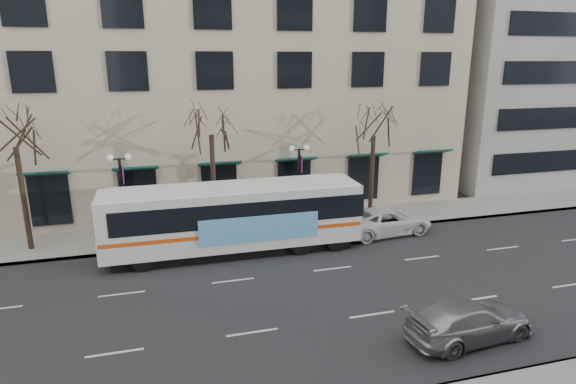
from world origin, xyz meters
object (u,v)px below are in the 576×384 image
object	(u,v)px
city_bus	(235,216)
tree_far_right	(374,120)
lamp_post_right	(299,183)
tree_far_left	(13,128)
tree_far_mid	(211,118)
lamp_post_left	(123,195)
white_pickup	(386,221)
silver_car	(469,320)

from	to	relation	value
city_bus	tree_far_right	bearing A→B (deg)	18.44
city_bus	lamp_post_right	bearing A→B (deg)	29.83
city_bus	tree_far_left	bearing A→B (deg)	164.83
tree_far_mid	city_bus	xyz separation A→B (m)	(0.73, -3.01, -4.89)
tree_far_right	city_bus	world-z (taller)	tree_far_right
tree_far_mid	lamp_post_left	xyz separation A→B (m)	(-4.99, -0.60, -3.96)
lamp_post_left	city_bus	xyz separation A→B (m)	(5.72, -2.41, -0.93)
tree_far_left	lamp_post_left	world-z (taller)	tree_far_left
lamp_post_left	city_bus	bearing A→B (deg)	-22.79
tree_far_left	tree_far_right	size ratio (longest dim) A/B	1.03
tree_far_left	white_pickup	distance (m)	20.83
tree_far_mid	white_pickup	world-z (taller)	tree_far_mid
city_bus	silver_car	size ratio (longest dim) A/B	2.71
white_pickup	lamp_post_left	bearing A→B (deg)	76.85
tree_far_left	tree_far_mid	world-z (taller)	tree_far_mid
lamp_post_left	tree_far_left	bearing A→B (deg)	173.17
tree_far_mid	lamp_post_left	bearing A→B (deg)	-173.15
tree_far_left	lamp_post_left	distance (m)	6.29
tree_far_left	white_pickup	xyz separation A→B (m)	(19.80, -2.60, -5.92)
tree_far_left	tree_far_mid	size ratio (longest dim) A/B	0.98
lamp_post_left	city_bus	size ratio (longest dim) A/B	0.38
tree_far_mid	lamp_post_left	world-z (taller)	tree_far_mid
lamp_post_right	silver_car	bearing A→B (deg)	-78.10
white_pickup	tree_far_mid	bearing A→B (deg)	69.70
silver_car	city_bus	bearing A→B (deg)	27.32
lamp_post_right	lamp_post_left	bearing A→B (deg)	180.00
tree_far_left	city_bus	distance (m)	12.09
tree_far_mid	tree_far_left	bearing A→B (deg)	-180.00
tree_far_right	silver_car	size ratio (longest dim) A/B	1.60
silver_car	lamp_post_left	bearing A→B (deg)	38.23
silver_car	white_pickup	size ratio (longest dim) A/B	0.90
lamp_post_left	white_pickup	distance (m)	15.09
tree_far_mid	lamp_post_left	distance (m)	6.40
tree_far_mid	lamp_post_right	bearing A→B (deg)	-6.83
lamp_post_right	tree_far_left	bearing A→B (deg)	177.71
city_bus	silver_car	distance (m)	12.77
city_bus	white_pickup	bearing A→B (deg)	3.03
tree_far_right	city_bus	xyz separation A→B (m)	(-9.27, -3.01, -4.41)
lamp_post_left	silver_car	size ratio (longest dim) A/B	1.04
city_bus	lamp_post_left	bearing A→B (deg)	157.68
lamp_post_left	lamp_post_right	bearing A→B (deg)	0.00
tree_far_right	lamp_post_right	bearing A→B (deg)	-173.15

